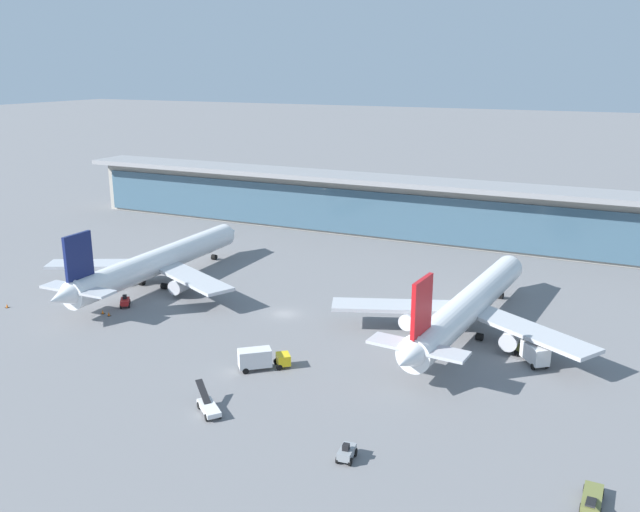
{
  "coord_description": "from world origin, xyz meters",
  "views": [
    {
      "loc": [
        52.77,
        -96.73,
        41.62
      ],
      "look_at": [
        0.0,
        14.34,
        6.84
      ],
      "focal_mm": 37.76,
      "sensor_mm": 36.0,
      "label": 1
    }
  ],
  "objects_px": {
    "airliner_left_stand": "(156,262)",
    "service_truck_near_nose_yellow": "(260,358)",
    "airliner_centre_stand": "(467,307)",
    "safety_cone_bravo": "(103,312)",
    "service_truck_by_tail_grey": "(347,452)",
    "safety_cone_charlie": "(7,306)",
    "service_truck_under_wing_olive": "(532,352)",
    "service_truck_mid_apron_white": "(208,407)",
    "service_truck_at_far_stand_olive": "(592,499)",
    "safety_cone_alpha": "(109,314)",
    "service_truck_on_taxiway_red": "(125,302)"
  },
  "relations": [
    {
      "from": "airliner_centre_stand",
      "to": "service_truck_mid_apron_white",
      "type": "bearing_deg",
      "value": -120.29
    },
    {
      "from": "service_truck_at_far_stand_olive",
      "to": "service_truck_mid_apron_white",
      "type": "bearing_deg",
      "value": -179.08
    },
    {
      "from": "service_truck_near_nose_yellow",
      "to": "safety_cone_charlie",
      "type": "relative_size",
      "value": 10.12
    },
    {
      "from": "service_truck_under_wing_olive",
      "to": "service_truck_mid_apron_white",
      "type": "bearing_deg",
      "value": -136.35
    },
    {
      "from": "service_truck_near_nose_yellow",
      "to": "service_truck_by_tail_grey",
      "type": "height_order",
      "value": "service_truck_near_nose_yellow"
    },
    {
      "from": "airliner_centre_stand",
      "to": "service_truck_by_tail_grey",
      "type": "bearing_deg",
      "value": -94.39
    },
    {
      "from": "service_truck_near_nose_yellow",
      "to": "service_truck_on_taxiway_red",
      "type": "bearing_deg",
      "value": 161.0
    },
    {
      "from": "airliner_left_stand",
      "to": "service_truck_on_taxiway_red",
      "type": "distance_m",
      "value": 13.11
    },
    {
      "from": "service_truck_near_nose_yellow",
      "to": "service_truck_at_far_stand_olive",
      "type": "height_order",
      "value": "service_truck_near_nose_yellow"
    },
    {
      "from": "airliner_centre_stand",
      "to": "service_truck_mid_apron_white",
      "type": "height_order",
      "value": "airliner_centre_stand"
    },
    {
      "from": "service_truck_under_wing_olive",
      "to": "service_truck_at_far_stand_olive",
      "type": "relative_size",
      "value": 1.05
    },
    {
      "from": "airliner_left_stand",
      "to": "safety_cone_bravo",
      "type": "distance_m",
      "value": 17.56
    },
    {
      "from": "service_truck_at_far_stand_olive",
      "to": "safety_cone_charlie",
      "type": "distance_m",
      "value": 100.05
    },
    {
      "from": "airliner_left_stand",
      "to": "service_truck_mid_apron_white",
      "type": "distance_m",
      "value": 53.97
    },
    {
      "from": "service_truck_near_nose_yellow",
      "to": "service_truck_at_far_stand_olive",
      "type": "distance_m",
      "value": 46.83
    },
    {
      "from": "service_truck_at_far_stand_olive",
      "to": "service_truck_near_nose_yellow",
      "type": "bearing_deg",
      "value": 164.07
    },
    {
      "from": "airliner_left_stand",
      "to": "service_truck_by_tail_grey",
      "type": "xyz_separation_m",
      "value": [
        57.82,
        -40.18,
        -3.81
      ]
    },
    {
      "from": "airliner_centre_stand",
      "to": "service_truck_at_far_stand_olive",
      "type": "distance_m",
      "value": 44.28
    },
    {
      "from": "airliner_centre_stand",
      "to": "airliner_left_stand",
      "type": "bearing_deg",
      "value": -178.96
    },
    {
      "from": "airliner_left_stand",
      "to": "service_truck_under_wing_olive",
      "type": "distance_m",
      "value": 72.5
    },
    {
      "from": "service_truck_under_wing_olive",
      "to": "service_truck_by_tail_grey",
      "type": "bearing_deg",
      "value": -112.56
    },
    {
      "from": "service_truck_under_wing_olive",
      "to": "service_truck_on_taxiway_red",
      "type": "xyz_separation_m",
      "value": [
        -69.71,
        -6.82,
        -0.82
      ]
    },
    {
      "from": "service_truck_mid_apron_white",
      "to": "service_truck_at_far_stand_olive",
      "type": "bearing_deg",
      "value": 0.92
    },
    {
      "from": "safety_cone_alpha",
      "to": "safety_cone_bravo",
      "type": "xyz_separation_m",
      "value": [
        -1.67,
        0.34,
        0.0
      ]
    },
    {
      "from": "service_truck_mid_apron_white",
      "to": "service_truck_on_taxiway_red",
      "type": "xyz_separation_m",
      "value": [
        -35.63,
        25.69,
        0.07
      ]
    },
    {
      "from": "service_truck_mid_apron_white",
      "to": "service_truck_near_nose_yellow",
      "type": "bearing_deg",
      "value": 91.81
    },
    {
      "from": "safety_cone_alpha",
      "to": "safety_cone_charlie",
      "type": "relative_size",
      "value": 1.0
    },
    {
      "from": "service_truck_on_taxiway_red",
      "to": "safety_cone_alpha",
      "type": "relative_size",
      "value": 4.72
    },
    {
      "from": "service_truck_on_taxiway_red",
      "to": "safety_cone_alpha",
      "type": "distance_m",
      "value": 5.06
    },
    {
      "from": "service_truck_at_far_stand_olive",
      "to": "safety_cone_charlie",
      "type": "xyz_separation_m",
      "value": [
        -98.87,
        15.35,
        -0.49
      ]
    },
    {
      "from": "airliner_left_stand",
      "to": "service_truck_near_nose_yellow",
      "type": "relative_size",
      "value": 7.86
    },
    {
      "from": "service_truck_by_tail_grey",
      "to": "safety_cone_charlie",
      "type": "bearing_deg",
      "value": 166.12
    },
    {
      "from": "airliner_left_stand",
      "to": "airliner_centre_stand",
      "type": "distance_m",
      "value": 60.99
    },
    {
      "from": "service_truck_under_wing_olive",
      "to": "service_truck_near_nose_yellow",
      "type": "bearing_deg",
      "value": -151.23
    },
    {
      "from": "airliner_centre_stand",
      "to": "service_truck_on_taxiway_red",
      "type": "height_order",
      "value": "airliner_centre_stand"
    },
    {
      "from": "service_truck_mid_apron_white",
      "to": "safety_cone_alpha",
      "type": "distance_m",
      "value": 40.61
    },
    {
      "from": "airliner_left_stand",
      "to": "service_truck_near_nose_yellow",
      "type": "bearing_deg",
      "value": -32.9
    },
    {
      "from": "service_truck_under_wing_olive",
      "to": "service_truck_at_far_stand_olive",
      "type": "height_order",
      "value": "service_truck_under_wing_olive"
    },
    {
      "from": "service_truck_at_far_stand_olive",
      "to": "service_truck_under_wing_olive",
      "type": "bearing_deg",
      "value": 108.3
    },
    {
      "from": "service_truck_near_nose_yellow",
      "to": "safety_cone_alpha",
      "type": "distance_m",
      "value": 35.26
    },
    {
      "from": "service_truck_under_wing_olive",
      "to": "airliner_centre_stand",
      "type": "bearing_deg",
      "value": 149.72
    },
    {
      "from": "safety_cone_bravo",
      "to": "safety_cone_charlie",
      "type": "xyz_separation_m",
      "value": [
        -17.67,
        -4.98,
        0.0
      ]
    },
    {
      "from": "service_truck_under_wing_olive",
      "to": "safety_cone_bravo",
      "type": "bearing_deg",
      "value": -170.78
    },
    {
      "from": "service_truck_mid_apron_white",
      "to": "safety_cone_alpha",
      "type": "bearing_deg",
      "value": 149.35
    },
    {
      "from": "airliner_left_stand",
      "to": "safety_cone_alpha",
      "type": "height_order",
      "value": "airliner_left_stand"
    },
    {
      "from": "safety_cone_alpha",
      "to": "safety_cone_charlie",
      "type": "bearing_deg",
      "value": -166.51
    },
    {
      "from": "airliner_left_stand",
      "to": "service_truck_under_wing_olive",
      "type": "xyz_separation_m",
      "value": [
        72.23,
        -5.47,
        -2.99
      ]
    },
    {
      "from": "safety_cone_alpha",
      "to": "safety_cone_bravo",
      "type": "relative_size",
      "value": 1.0
    },
    {
      "from": "airliner_left_stand",
      "to": "airliner_centre_stand",
      "type": "height_order",
      "value": "same"
    },
    {
      "from": "service_truck_near_nose_yellow",
      "to": "service_truck_under_wing_olive",
      "type": "height_order",
      "value": "same"
    }
  ]
}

